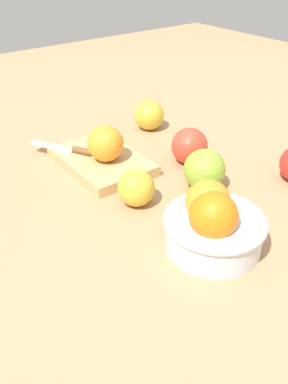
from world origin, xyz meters
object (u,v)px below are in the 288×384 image
Objects in this scene: apple_mid_left at (204,170)px; apple_front_right_2 at (149,115)px; knife at (69,149)px; apple_front_right at (189,146)px; bowl at (213,223)px; orange_on_board at (105,144)px; apple_back_center at (136,188)px; cutting_board at (102,161)px.

apple_front_right_2 is at bearing -17.83° from apple_mid_left.
apple_mid_left is (-0.26, -0.15, 0.01)m from knife.
apple_mid_left is (-0.10, 0.05, 0.00)m from apple_front_right.
bowl reaches higher than apple_front_right_2.
orange_on_board is at bearing 31.29° from apple_mid_left.
orange_on_board is 1.09× the size of apple_back_center.
knife is (0.06, 0.04, 0.02)m from cutting_board.
knife is at bearing 3.00° from apple_back_center.
orange_on_board is 1.01× the size of apple_front_right_2.
apple_back_center is at bearing 169.93° from cutting_board.
knife is at bearing 50.46° from apple_front_right.
knife is 1.97× the size of apple_front_right_2.
apple_mid_left is at bearing -151.18° from cutting_board.
apple_back_center is at bearing 137.89° from apple_front_right_2.
knife is at bearing 32.33° from cutting_board.
apple_back_center is (-0.06, 0.19, -0.00)m from apple_front_right.
cutting_board is at bearing -10.07° from apple_back_center.
apple_mid_left reaches higher than cutting_board.
bowl is 0.40m from knife.
bowl is at bearing 153.86° from apple_front_right_2.
apple_front_right_2 is at bearing -61.07° from orange_on_board.
knife is (0.08, 0.04, -0.03)m from orange_on_board.
bowl is 0.74× the size of cutting_board.
bowl is 0.31m from orange_on_board.
apple_back_center is at bearing -177.00° from knife.
apple_front_right is 0.96× the size of apple_mid_left.
apple_front_right_2 is (0.29, -0.09, -0.00)m from apple_mid_left.
knife is at bearing 96.66° from apple_front_right_2.
bowl is at bearing -175.18° from knife.
apple_front_right is (-0.16, -0.20, 0.01)m from knife.
apple_back_center is 0.14m from apple_mid_left.
apple_front_right is 0.20m from apple_front_right_2.
apple_mid_left is at bearing -104.19° from apple_back_center.
bowl is 2.16× the size of orange_on_board.
cutting_board is at bearing 28.82° from apple_mid_left.
bowl reaches higher than orange_on_board.
orange_on_board reaches higher than apple_mid_left.
apple_back_center is at bearing 75.81° from apple_mid_left.
orange_on_board is 0.96× the size of apple_front_right.
apple_back_center is 0.92× the size of apple_front_right_2.
knife is 1.87× the size of apple_front_right.
bowl is 2.07× the size of apple_front_right.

